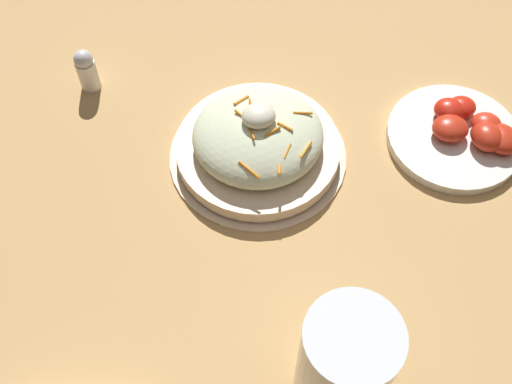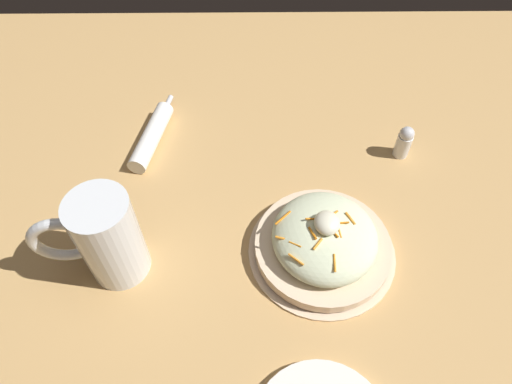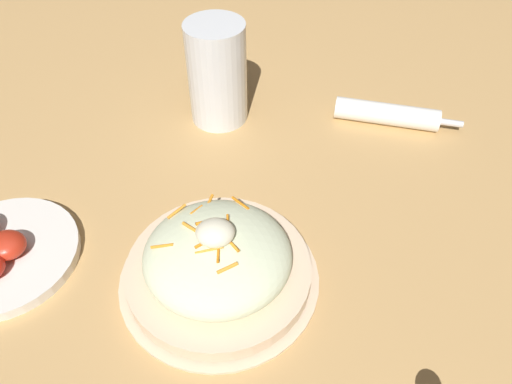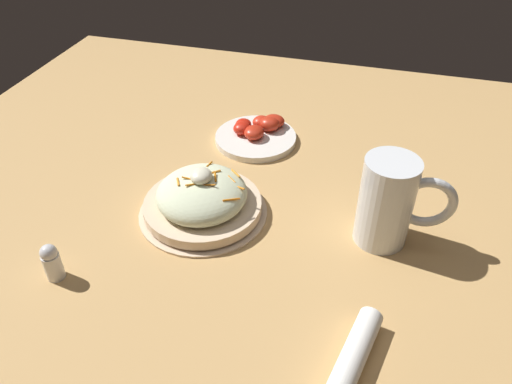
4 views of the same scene
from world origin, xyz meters
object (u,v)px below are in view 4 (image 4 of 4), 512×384
Objects in this scene: salad_plate at (202,199)px; napkin_roll at (352,360)px; tomato_plate at (257,133)px; salt_shaker at (52,262)px; beer_mug at (388,205)px.

napkin_roll is at bearing 50.63° from salad_plate.
tomato_plate reaches higher than napkin_roll.
salt_shaker reaches higher than tomato_plate.
napkin_roll is at bearing 27.91° from tomato_plate.
tomato_plate is 2.67× the size of salt_shaker.
beer_mug is 0.54m from salt_shaker.
napkin_roll is (0.27, -0.02, -0.06)m from beer_mug.
beer_mug is 0.27m from napkin_roll.
salt_shaker is (0.23, -0.49, -0.04)m from beer_mug.
tomato_plate is 0.52m from salt_shaker.
salad_plate is 0.32m from beer_mug.
salad_plate reaches higher than napkin_roll.
napkin_roll is at bearing 85.59° from salt_shaker.
beer_mug is at bearing 93.74° from salad_plate.
beer_mug reaches higher than salad_plate.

